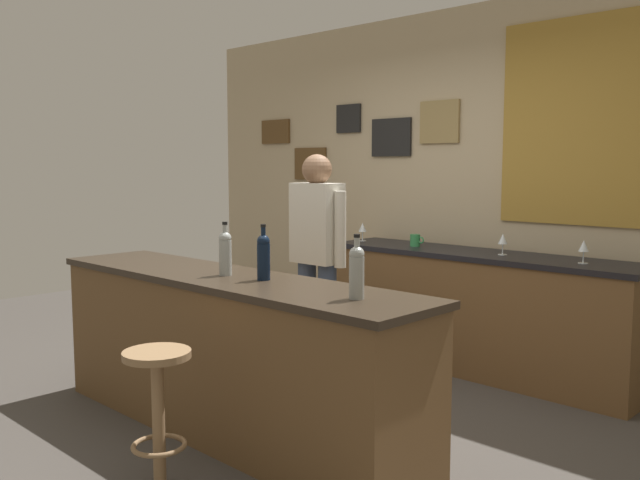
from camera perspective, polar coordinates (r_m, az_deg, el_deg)
The scene contains 13 objects.
ground_plane at distance 4.41m, azimuth -3.38°, elevation -14.25°, with size 10.00×10.00×0.00m, color #423D38.
back_wall at distance 5.69m, azimuth 11.90°, elevation 4.88°, with size 6.00×0.09×2.80m.
bar_counter at distance 4.02m, azimuth -7.67°, elevation -9.43°, with size 2.70×0.60×0.92m.
side_counter at distance 5.28m, azimuth 13.00°, elevation -5.84°, with size 2.47×0.56×0.90m.
bartender at distance 4.81m, azimuth -0.25°, elevation -1.00°, with size 0.52×0.21×1.62m.
bar_stool at distance 3.39m, azimuth -13.36°, elevation -12.56°, with size 0.32×0.32×0.68m.
wine_bottle_a at distance 3.92m, azimuth -7.90°, elevation -0.96°, with size 0.07×0.07×0.31m.
wine_bottle_b at distance 3.73m, azimuth -4.73°, elevation -1.28°, with size 0.07×0.07×0.31m.
wine_bottle_c at distance 3.20m, azimuth 3.07°, elevation -2.53°, with size 0.07×0.07×0.31m.
wine_glass_a at distance 5.83m, azimuth 3.57°, elevation 1.00°, with size 0.07×0.07×0.16m.
wine_glass_b at distance 5.09m, azimuth 14.99°, elevation 0.02°, with size 0.07×0.07×0.16m.
wine_glass_c at distance 4.81m, azimuth 21.12°, elevation -0.54°, with size 0.07×0.07×0.16m.
coffee_mug at distance 5.50m, azimuth 7.96°, elevation -0.02°, with size 0.12×0.08×0.09m.
Camera 1 is at (3.04, -2.79, 1.55)m, focal length 38.40 mm.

